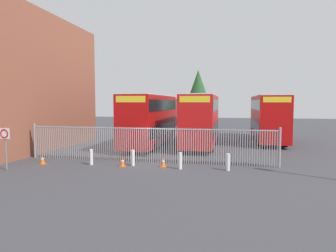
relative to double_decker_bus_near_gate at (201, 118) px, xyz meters
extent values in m
plane|color=#3D3D42|center=(-2.15, -0.09, -2.42)|extent=(100.00, 100.00, 0.00)
cylinder|color=gray|center=(-10.63, -8.09, -1.32)|extent=(0.06, 0.06, 2.20)
cylinder|color=gray|center=(-10.49, -8.09, -1.32)|extent=(0.06, 0.06, 2.20)
cylinder|color=gray|center=(-10.35, -8.09, -1.32)|extent=(0.06, 0.06, 2.20)
cylinder|color=gray|center=(-10.21, -8.09, -1.32)|extent=(0.06, 0.06, 2.20)
cylinder|color=gray|center=(-10.07, -8.09, -1.32)|extent=(0.06, 0.06, 2.20)
cylinder|color=gray|center=(-9.93, -8.09, -1.32)|extent=(0.06, 0.06, 2.20)
cylinder|color=gray|center=(-9.79, -8.09, -1.32)|extent=(0.06, 0.06, 2.20)
cylinder|color=gray|center=(-9.65, -8.09, -1.32)|extent=(0.06, 0.06, 2.20)
cylinder|color=gray|center=(-9.51, -8.09, -1.32)|extent=(0.06, 0.06, 2.20)
cylinder|color=gray|center=(-9.37, -8.09, -1.32)|extent=(0.06, 0.06, 2.20)
cylinder|color=gray|center=(-9.23, -8.09, -1.32)|extent=(0.06, 0.06, 2.20)
cylinder|color=gray|center=(-9.09, -8.09, -1.32)|extent=(0.06, 0.06, 2.20)
cylinder|color=gray|center=(-8.95, -8.09, -1.32)|extent=(0.06, 0.06, 2.20)
cylinder|color=gray|center=(-8.81, -8.09, -1.32)|extent=(0.06, 0.06, 2.20)
cylinder|color=gray|center=(-8.67, -8.09, -1.32)|extent=(0.06, 0.06, 2.20)
cylinder|color=gray|center=(-8.54, -8.09, -1.32)|extent=(0.06, 0.06, 2.20)
cylinder|color=gray|center=(-8.40, -8.09, -1.32)|extent=(0.06, 0.06, 2.20)
cylinder|color=gray|center=(-8.26, -8.09, -1.32)|extent=(0.06, 0.06, 2.20)
cylinder|color=gray|center=(-8.12, -8.09, -1.32)|extent=(0.06, 0.06, 2.20)
cylinder|color=gray|center=(-7.98, -8.09, -1.32)|extent=(0.06, 0.06, 2.20)
cylinder|color=gray|center=(-7.84, -8.09, -1.32)|extent=(0.06, 0.06, 2.20)
cylinder|color=gray|center=(-7.70, -8.09, -1.32)|extent=(0.06, 0.06, 2.20)
cylinder|color=gray|center=(-7.56, -8.09, -1.32)|extent=(0.06, 0.06, 2.20)
cylinder|color=gray|center=(-7.42, -8.09, -1.32)|extent=(0.06, 0.06, 2.20)
cylinder|color=gray|center=(-7.28, -8.09, -1.32)|extent=(0.06, 0.06, 2.20)
cylinder|color=gray|center=(-7.14, -8.09, -1.32)|extent=(0.06, 0.06, 2.20)
cylinder|color=gray|center=(-7.00, -8.09, -1.32)|extent=(0.06, 0.06, 2.20)
cylinder|color=gray|center=(-6.86, -8.09, -1.32)|extent=(0.06, 0.06, 2.20)
cylinder|color=gray|center=(-6.72, -8.09, -1.32)|extent=(0.06, 0.06, 2.20)
cylinder|color=gray|center=(-6.58, -8.09, -1.32)|extent=(0.06, 0.06, 2.20)
cylinder|color=gray|center=(-6.44, -8.09, -1.32)|extent=(0.06, 0.06, 2.20)
cylinder|color=gray|center=(-6.31, -8.09, -1.32)|extent=(0.06, 0.06, 2.20)
cylinder|color=gray|center=(-6.17, -8.09, -1.32)|extent=(0.06, 0.06, 2.20)
cylinder|color=gray|center=(-6.03, -8.09, -1.32)|extent=(0.06, 0.06, 2.20)
cylinder|color=gray|center=(-5.89, -8.09, -1.32)|extent=(0.06, 0.06, 2.20)
cylinder|color=gray|center=(-5.75, -8.09, -1.32)|extent=(0.06, 0.06, 2.20)
cylinder|color=gray|center=(-5.61, -8.09, -1.32)|extent=(0.06, 0.06, 2.20)
cylinder|color=gray|center=(-5.47, -8.09, -1.32)|extent=(0.06, 0.06, 2.20)
cylinder|color=gray|center=(-5.33, -8.09, -1.32)|extent=(0.06, 0.06, 2.20)
cylinder|color=gray|center=(-5.19, -8.09, -1.32)|extent=(0.06, 0.06, 2.20)
cylinder|color=gray|center=(-5.05, -8.09, -1.32)|extent=(0.06, 0.06, 2.20)
cylinder|color=gray|center=(-4.91, -8.09, -1.32)|extent=(0.06, 0.06, 2.20)
cylinder|color=gray|center=(-4.77, -8.09, -1.32)|extent=(0.06, 0.06, 2.20)
cylinder|color=gray|center=(-4.63, -8.09, -1.32)|extent=(0.06, 0.06, 2.20)
cylinder|color=gray|center=(-4.49, -8.09, -1.32)|extent=(0.06, 0.06, 2.20)
cylinder|color=gray|center=(-4.35, -8.09, -1.32)|extent=(0.06, 0.06, 2.20)
cylinder|color=gray|center=(-4.21, -8.09, -1.32)|extent=(0.06, 0.06, 2.20)
cylinder|color=gray|center=(-4.07, -8.09, -1.32)|extent=(0.06, 0.06, 2.20)
cylinder|color=gray|center=(-3.94, -8.09, -1.32)|extent=(0.06, 0.06, 2.20)
cylinder|color=gray|center=(-3.80, -8.09, -1.32)|extent=(0.06, 0.06, 2.20)
cylinder|color=gray|center=(-3.66, -8.09, -1.32)|extent=(0.06, 0.06, 2.20)
cylinder|color=gray|center=(-3.52, -8.09, -1.32)|extent=(0.06, 0.06, 2.20)
cylinder|color=gray|center=(-3.38, -8.09, -1.32)|extent=(0.06, 0.06, 2.20)
cylinder|color=gray|center=(-3.24, -8.09, -1.32)|extent=(0.06, 0.06, 2.20)
cylinder|color=gray|center=(-3.10, -8.09, -1.32)|extent=(0.06, 0.06, 2.20)
cylinder|color=gray|center=(-2.96, -8.09, -1.32)|extent=(0.06, 0.06, 2.20)
cylinder|color=gray|center=(-2.82, -8.09, -1.32)|extent=(0.06, 0.06, 2.20)
cylinder|color=gray|center=(-2.68, -8.09, -1.32)|extent=(0.06, 0.06, 2.20)
cylinder|color=gray|center=(-2.54, -8.09, -1.32)|extent=(0.06, 0.06, 2.20)
cylinder|color=gray|center=(-2.40, -8.09, -1.32)|extent=(0.06, 0.06, 2.20)
cylinder|color=gray|center=(-2.26, -8.09, -1.32)|extent=(0.06, 0.06, 2.20)
cylinder|color=gray|center=(-2.12, -8.09, -1.32)|extent=(0.06, 0.06, 2.20)
cylinder|color=gray|center=(-1.98, -8.09, -1.32)|extent=(0.06, 0.06, 2.20)
cylinder|color=gray|center=(-1.84, -8.09, -1.32)|extent=(0.06, 0.06, 2.20)
cylinder|color=gray|center=(-1.71, -8.09, -1.32)|extent=(0.06, 0.06, 2.20)
cylinder|color=gray|center=(-1.57, -8.09, -1.32)|extent=(0.06, 0.06, 2.20)
cylinder|color=gray|center=(-1.43, -8.09, -1.32)|extent=(0.06, 0.06, 2.20)
cylinder|color=gray|center=(-1.29, -8.09, -1.32)|extent=(0.06, 0.06, 2.20)
cylinder|color=gray|center=(-1.15, -8.09, -1.32)|extent=(0.06, 0.06, 2.20)
cylinder|color=gray|center=(-1.01, -8.09, -1.32)|extent=(0.06, 0.06, 2.20)
cylinder|color=gray|center=(-0.87, -8.09, -1.32)|extent=(0.06, 0.06, 2.20)
cylinder|color=gray|center=(-0.73, -8.09, -1.32)|extent=(0.06, 0.06, 2.20)
cylinder|color=gray|center=(-0.59, -8.09, -1.32)|extent=(0.06, 0.06, 2.20)
cylinder|color=gray|center=(-0.45, -8.09, -1.32)|extent=(0.06, 0.06, 2.20)
cylinder|color=gray|center=(-0.31, -8.09, -1.32)|extent=(0.06, 0.06, 2.20)
cylinder|color=gray|center=(-0.17, -8.09, -1.32)|extent=(0.06, 0.06, 2.20)
cylinder|color=gray|center=(-0.03, -8.09, -1.32)|extent=(0.06, 0.06, 2.20)
cylinder|color=gray|center=(0.11, -8.09, -1.32)|extent=(0.06, 0.06, 2.20)
cylinder|color=gray|center=(0.25, -8.09, -1.32)|extent=(0.06, 0.06, 2.20)
cylinder|color=gray|center=(0.39, -8.09, -1.32)|extent=(0.06, 0.06, 2.20)
cylinder|color=gray|center=(0.52, -8.09, -1.32)|extent=(0.06, 0.06, 2.20)
cylinder|color=gray|center=(0.66, -8.09, -1.32)|extent=(0.06, 0.06, 2.20)
cylinder|color=gray|center=(0.80, -8.09, -1.32)|extent=(0.06, 0.06, 2.20)
cylinder|color=gray|center=(0.94, -8.09, -1.32)|extent=(0.06, 0.06, 2.20)
cylinder|color=gray|center=(1.08, -8.09, -1.32)|extent=(0.06, 0.06, 2.20)
cylinder|color=gray|center=(1.22, -8.09, -1.32)|extent=(0.06, 0.06, 2.20)
cylinder|color=gray|center=(1.36, -8.09, -1.32)|extent=(0.06, 0.06, 2.20)
cylinder|color=gray|center=(1.50, -8.09, -1.32)|extent=(0.06, 0.06, 2.20)
cylinder|color=gray|center=(1.64, -8.09, -1.32)|extent=(0.06, 0.06, 2.20)
cylinder|color=gray|center=(1.78, -8.09, -1.32)|extent=(0.06, 0.06, 2.20)
cylinder|color=gray|center=(1.92, -8.09, -1.32)|extent=(0.06, 0.06, 2.20)
cylinder|color=gray|center=(2.06, -8.09, -1.32)|extent=(0.06, 0.06, 2.20)
cylinder|color=gray|center=(2.20, -8.09, -1.32)|extent=(0.06, 0.06, 2.20)
cylinder|color=gray|center=(2.34, -8.09, -1.32)|extent=(0.06, 0.06, 2.20)
cylinder|color=gray|center=(2.48, -8.09, -1.32)|extent=(0.06, 0.06, 2.20)
cylinder|color=gray|center=(2.62, -8.09, -1.32)|extent=(0.06, 0.06, 2.20)
cylinder|color=gray|center=(2.76, -8.09, -1.32)|extent=(0.06, 0.06, 2.20)
cylinder|color=gray|center=(2.89, -8.09, -1.32)|extent=(0.06, 0.06, 2.20)
cylinder|color=gray|center=(3.03, -8.09, -1.32)|extent=(0.06, 0.06, 2.20)
cylinder|color=gray|center=(3.17, -8.09, -1.32)|extent=(0.06, 0.06, 2.20)
cylinder|color=gray|center=(3.31, -8.09, -1.32)|extent=(0.06, 0.06, 2.20)
cylinder|color=gray|center=(3.45, -8.09, -1.32)|extent=(0.06, 0.06, 2.20)
cylinder|color=gray|center=(3.59, -8.09, -1.32)|extent=(0.06, 0.06, 2.20)
cylinder|color=gray|center=(3.73, -8.09, -1.32)|extent=(0.06, 0.06, 2.20)
cylinder|color=gray|center=(3.87, -8.09, -1.32)|extent=(0.06, 0.06, 2.20)
cylinder|color=gray|center=(4.01, -8.09, -1.32)|extent=(0.06, 0.06, 2.20)
cylinder|color=gray|center=(4.15, -8.09, -1.32)|extent=(0.06, 0.06, 2.20)
cylinder|color=gray|center=(4.29, -8.09, -1.32)|extent=(0.06, 0.06, 2.20)
cylinder|color=gray|center=(4.43, -8.09, -1.32)|extent=(0.06, 0.06, 2.20)
cylinder|color=gray|center=(4.57, -8.09, -1.32)|extent=(0.06, 0.06, 2.20)
cylinder|color=gray|center=(4.71, -8.09, -1.32)|extent=(0.06, 0.06, 2.20)
cylinder|color=gray|center=(4.85, -8.09, -1.32)|extent=(0.06, 0.06, 2.20)
cylinder|color=gray|center=(4.99, -8.09, -1.32)|extent=(0.06, 0.06, 2.20)
cylinder|color=gray|center=(5.12, -8.09, -1.32)|extent=(0.06, 0.06, 2.20)
cylinder|color=gray|center=(5.26, -8.09, -1.32)|extent=(0.06, 0.06, 2.20)
cylinder|color=gray|center=(-2.68, -8.09, -0.30)|extent=(15.89, 0.07, 0.07)
cylinder|color=gray|center=(-10.63, -8.09, -1.25)|extent=(0.14, 0.14, 2.35)
cylinder|color=gray|center=(5.26, -8.09, -1.25)|extent=(0.14, 0.14, 2.35)
cube|color=red|center=(0.00, 0.01, -0.07)|extent=(2.50, 10.80, 4.00)
cube|color=black|center=(0.00, 0.01, -0.87)|extent=(2.54, 10.37, 0.90)
cube|color=black|center=(0.00, 0.01, 1.13)|extent=(2.54, 10.37, 0.90)
cube|color=yellow|center=(0.00, -5.34, 1.58)|extent=(2.12, 0.12, 0.44)
cube|color=silver|center=(0.00, 0.01, 1.96)|extent=(2.50, 10.80, 0.08)
cylinder|color=black|center=(-1.10, -3.34, -1.90)|extent=(0.30, 1.04, 1.04)
cylinder|color=black|center=(1.10, -3.34, -1.90)|extent=(0.30, 1.04, 1.04)
cylinder|color=black|center=(-1.10, 2.98, -1.90)|extent=(0.30, 1.04, 1.04)
cylinder|color=black|center=(1.10, 2.98, -1.90)|extent=(0.30, 1.04, 1.04)
cube|color=#B70C0C|center=(-4.30, -1.06, -0.07)|extent=(2.50, 10.80, 4.00)
cube|color=black|center=(-4.30, -1.06, -0.87)|extent=(2.54, 10.37, 0.90)
cube|color=black|center=(-4.30, -1.06, 1.13)|extent=(2.54, 10.37, 0.90)
cube|color=yellow|center=(-4.30, -6.41, 1.58)|extent=(2.12, 0.12, 0.44)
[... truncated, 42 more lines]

